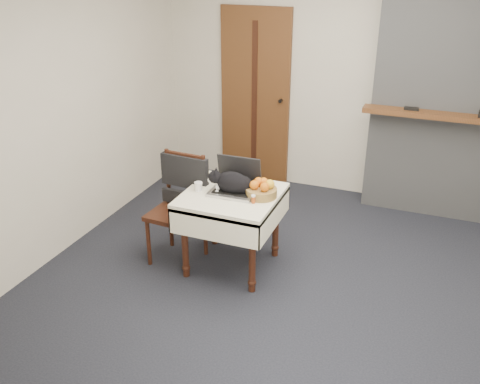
% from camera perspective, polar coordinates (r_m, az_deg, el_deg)
% --- Properties ---
extents(ground, '(4.50, 4.50, 0.00)m').
position_cam_1_polar(ground, '(4.58, 7.16, -9.62)').
color(ground, black).
rests_on(ground, ground).
extents(room_shell, '(4.52, 4.01, 2.61)m').
position_cam_1_polar(room_shell, '(4.33, 10.05, 13.58)').
color(room_shell, beige).
rests_on(room_shell, ground).
extents(door, '(0.82, 0.10, 2.00)m').
position_cam_1_polar(door, '(6.24, 1.63, 10.08)').
color(door, brown).
rests_on(door, ground).
extents(chimney, '(1.62, 0.48, 2.60)m').
position_cam_1_polar(chimney, '(5.69, 21.79, 10.02)').
color(chimney, gray).
rests_on(chimney, ground).
extents(side_table, '(0.78, 0.78, 0.70)m').
position_cam_1_polar(side_table, '(4.50, -0.90, -1.47)').
color(side_table, black).
rests_on(side_table, ground).
extents(laptop, '(0.39, 0.34, 0.28)m').
position_cam_1_polar(laptop, '(4.47, -0.47, 0.96)').
color(laptop, '#B7B7BC').
rests_on(laptop, side_table).
extents(cat, '(0.45, 0.25, 0.21)m').
position_cam_1_polar(cat, '(4.42, -0.73, 0.97)').
color(cat, black).
rests_on(cat, side_table).
extents(cream_jar, '(0.07, 0.07, 0.08)m').
position_cam_1_polar(cream_jar, '(4.50, -4.46, 0.60)').
color(cream_jar, white).
rests_on(cream_jar, side_table).
extents(pill_bottle, '(0.03, 0.03, 0.07)m').
position_cam_1_polar(pill_bottle, '(4.27, 1.43, -0.74)').
color(pill_bottle, '#A84414').
rests_on(pill_bottle, side_table).
extents(fruit_basket, '(0.26, 0.26, 0.15)m').
position_cam_1_polar(fruit_basket, '(4.38, 2.32, 0.24)').
color(fruit_basket, olive).
rests_on(fruit_basket, side_table).
extents(desk_clutter, '(0.10, 0.10, 0.01)m').
position_cam_1_polar(desk_clutter, '(4.44, 1.34, -0.15)').
color(desk_clutter, black).
rests_on(desk_clutter, side_table).
extents(chair, '(0.46, 0.45, 0.97)m').
position_cam_1_polar(chair, '(4.69, -6.30, -0.10)').
color(chair, black).
rests_on(chair, ground).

